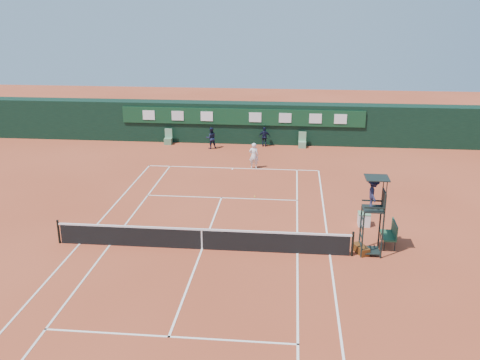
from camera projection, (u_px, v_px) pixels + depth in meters
name	position (u px, v px, depth m)	size (l,w,h in m)	color
ground	(202.00, 249.00, 23.15)	(90.00, 90.00, 0.00)	#AB4528
court_lines	(202.00, 249.00, 23.14)	(11.05, 23.85, 0.01)	white
tennis_net	(202.00, 239.00, 22.98)	(12.90, 0.10, 1.10)	black
back_wall	(243.00, 122.00, 40.34)	(40.00, 1.65, 3.00)	black
linesman_chair_left	(168.00, 140.00, 40.05)	(0.55, 0.50, 1.15)	#558259
linesman_chair_right	(302.00, 143.00, 39.12)	(0.55, 0.50, 1.15)	#62966E
umpire_chair	(374.00, 199.00, 21.98)	(0.96, 0.95, 3.42)	black
player_bench	(391.00, 233.00, 23.35)	(0.55, 1.20, 1.10)	#1B4329
tennis_bag	(361.00, 249.00, 22.77)	(0.39, 0.88, 0.33)	black
cooler	(364.00, 219.00, 25.51)	(0.57, 0.57, 0.65)	silver
tennis_ball	(255.00, 196.00, 29.28)	(0.08, 0.08, 0.08)	yellow
player	(254.00, 156.00, 34.08)	(0.61, 0.40, 1.68)	white
ball_kid_left	(211.00, 138.00, 38.72)	(0.77, 0.60, 1.57)	black
ball_kid_right	(265.00, 137.00, 39.31)	(0.84, 0.35, 1.44)	black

